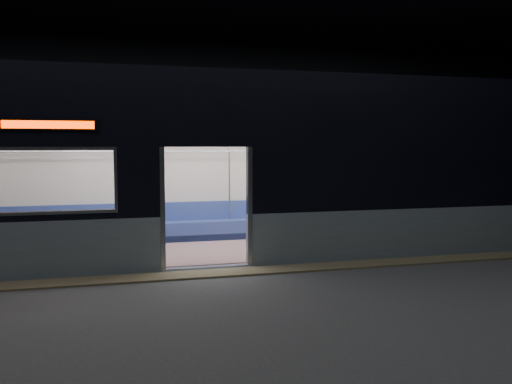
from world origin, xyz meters
name	(u,v)px	position (x,y,z in m)	size (l,w,h in m)	color
station_floor	(219,283)	(0.00, 0.00, -0.01)	(24.00, 14.00, 0.01)	#47494C
station_envelope	(218,36)	(0.00, 0.00, 3.66)	(24.00, 14.00, 5.00)	black
tactile_strip	(213,274)	(0.00, 0.55, 0.01)	(22.80, 0.50, 0.03)	#8C7F59
metro_car	(193,157)	(0.00, 2.54, 1.85)	(18.00, 3.04, 3.35)	#8C9DA7
passenger	(359,201)	(4.01, 3.55, 0.80)	(0.44, 0.71, 1.37)	black
handbag	(362,207)	(3.97, 3.32, 0.68)	(0.29, 0.25, 0.15)	black
transit_map	(326,173)	(3.32, 3.85, 1.44)	(0.89, 0.03, 0.58)	white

